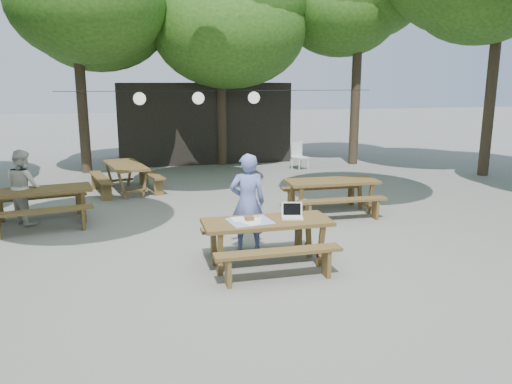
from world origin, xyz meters
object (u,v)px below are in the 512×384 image
at_px(picnic_table_nw, 41,207).
at_px(plastic_chair, 300,162).
at_px(woman, 248,203).
at_px(second_person, 24,187).
at_px(main_picnic_table, 267,242).

bearing_deg(picnic_table_nw, plastic_chair, 24.31).
distance_m(woman, plastic_chair, 8.21).
height_order(picnic_table_nw, woman, woman).
bearing_deg(second_person, picnic_table_nw, -163.40).
relative_size(main_picnic_table, second_person, 1.31).
relative_size(picnic_table_nw, second_person, 1.40).
distance_m(picnic_table_nw, plastic_chair, 8.73).
bearing_deg(main_picnic_table, picnic_table_nw, 139.17).
bearing_deg(plastic_chair, main_picnic_table, -131.98).
height_order(picnic_table_nw, second_person, second_person).
height_order(main_picnic_table, picnic_table_nw, same).
bearing_deg(main_picnic_table, plastic_chair, 67.62).
bearing_deg(plastic_chair, woman, -134.94).
distance_m(main_picnic_table, second_person, 5.50).
bearing_deg(picnic_table_nw, woman, -43.74).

